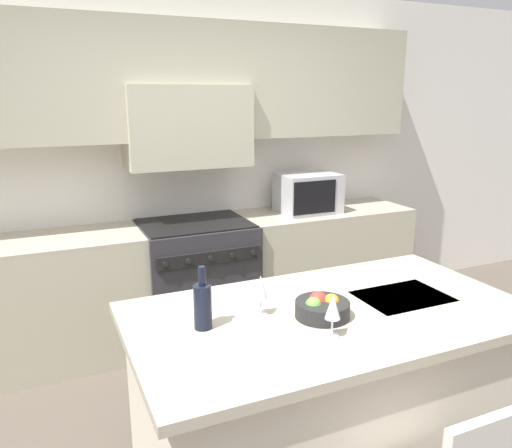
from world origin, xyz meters
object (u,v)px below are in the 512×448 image
(microwave, at_px, (308,193))
(wine_glass_far, at_px, (261,288))
(wine_glass_near, at_px, (333,308))
(wine_bottle, at_px, (203,305))
(fruit_bowl, at_px, (322,307))
(range_stove, at_px, (197,280))

(microwave, height_order, wine_glass_far, microwave)
(wine_glass_far, bearing_deg, wine_glass_near, -59.72)
(wine_glass_near, bearing_deg, microwave, 63.00)
(wine_bottle, height_order, fruit_bowl, wine_bottle)
(range_stove, relative_size, microwave, 1.93)
(microwave, height_order, wine_bottle, microwave)
(range_stove, xyz_separation_m, wine_bottle, (-0.48, -1.67, 0.54))
(microwave, xyz_separation_m, wine_glass_far, (-1.19, -1.66, -0.05))
(microwave, bearing_deg, wine_bottle, -131.07)
(wine_bottle, bearing_deg, fruit_bowl, -11.45)
(range_stove, bearing_deg, wine_glass_far, -96.86)
(microwave, bearing_deg, range_stove, -178.92)
(wine_bottle, xyz_separation_m, wine_glass_near, (0.46, -0.29, 0.02))
(wine_bottle, height_order, wine_glass_far, wine_bottle)
(fruit_bowl, bearing_deg, microwave, 62.22)
(range_stove, distance_m, fruit_bowl, 1.84)
(microwave, height_order, wine_glass_near, microwave)
(wine_glass_near, relative_size, wine_glass_far, 1.00)
(range_stove, height_order, fruit_bowl, fruit_bowl)
(wine_glass_near, xyz_separation_m, fruit_bowl, (0.06, 0.19, -0.09))
(wine_glass_far, height_order, fruit_bowl, wine_glass_far)
(wine_glass_far, relative_size, fruit_bowl, 0.77)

